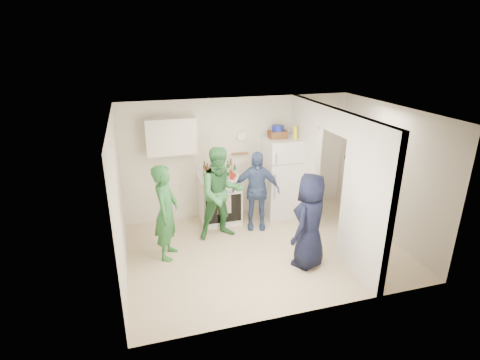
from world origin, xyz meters
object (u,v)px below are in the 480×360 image
at_px(person_green_center, 221,194).
at_px(person_navy, 310,221).
at_px(person_denim, 256,191).
at_px(person_nook, 356,187).
at_px(wicker_basket, 278,134).
at_px(blue_bowl, 278,128).
at_px(yellow_cup_stack_top, 295,133).
at_px(fridge, 281,177).
at_px(stove, 220,199).
at_px(person_green_left, 166,212).

distance_m(person_green_center, person_navy, 1.78).
xyz_separation_m(person_denim, person_nook, (1.98, -0.39, 0.01)).
relative_size(wicker_basket, person_green_center, 0.20).
relative_size(blue_bowl, yellow_cup_stack_top, 0.96).
bearing_deg(wicker_basket, fridge, -26.57).
bearing_deg(blue_bowl, person_nook, -32.50).
distance_m(stove, person_navy, 2.26).
bearing_deg(blue_bowl, person_green_center, -154.02).
height_order(fridge, wicker_basket, wicker_basket).
distance_m(blue_bowl, person_denim, 1.35).
distance_m(fridge, person_denim, 0.84).
relative_size(wicker_basket, blue_bowl, 1.46).
bearing_deg(wicker_basket, person_green_left, -155.70).
distance_m(fridge, person_green_left, 2.71).
bearing_deg(person_navy, person_green_left, -59.84).
distance_m(yellow_cup_stack_top, person_green_center, 1.98).
relative_size(person_green_center, person_nook, 1.10).
height_order(wicker_basket, person_navy, wicker_basket).
height_order(person_green_left, person_green_center, person_green_center).
height_order(blue_bowl, person_green_left, blue_bowl).
xyz_separation_m(stove, wicker_basket, (1.23, 0.02, 1.28)).
xyz_separation_m(stove, fridge, (1.33, -0.03, 0.35)).
bearing_deg(person_denim, person_green_center, -151.21).
bearing_deg(yellow_cup_stack_top, stove, 175.22).
distance_m(wicker_basket, blue_bowl, 0.13).
bearing_deg(blue_bowl, person_green_left, -155.70).
distance_m(person_green_left, person_green_center, 1.14).
bearing_deg(person_navy, fridge, -135.84).
xyz_separation_m(wicker_basket, person_green_left, (-2.41, -1.09, -0.93)).
bearing_deg(blue_bowl, yellow_cup_stack_top, -25.11).
bearing_deg(person_navy, wicker_basket, -132.81).
distance_m(stove, person_green_center, 0.76).
bearing_deg(person_green_left, wicker_basket, -46.18).
bearing_deg(person_green_center, person_green_left, -161.32).
relative_size(blue_bowl, person_green_center, 0.14).
bearing_deg(yellow_cup_stack_top, wicker_basket, 154.89).
relative_size(person_green_left, person_denim, 1.06).
xyz_separation_m(yellow_cup_stack_top, person_green_center, (-1.67, -0.51, -0.93)).
height_order(stove, person_denim, person_denim).
height_order(person_green_center, person_nook, person_green_center).
relative_size(yellow_cup_stack_top, person_green_left, 0.15).
bearing_deg(fridge, person_navy, -98.41).
bearing_deg(person_denim, person_navy, -58.46).
bearing_deg(wicker_basket, person_nook, -32.50).
bearing_deg(person_navy, person_nook, 178.29).
xyz_separation_m(wicker_basket, blue_bowl, (0.00, 0.00, 0.13)).
bearing_deg(wicker_basket, stove, -179.07).
relative_size(stove, yellow_cup_stack_top, 3.94).
height_order(stove, yellow_cup_stack_top, yellow_cup_stack_top).
relative_size(wicker_basket, person_denim, 0.22).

